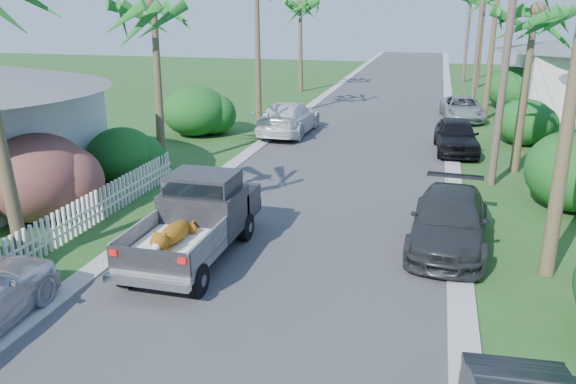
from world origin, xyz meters
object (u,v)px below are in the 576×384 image
(parked_car_rm, at_px, (449,221))
(palm_r_b, at_px, (535,11))
(parked_car_lf, at_px, (289,118))
(utility_pole_b, at_px, (507,54))
(pickup_truck, at_px, (200,215))
(parked_car_rd, at_px, (462,109))
(utility_pole_d, at_px, (468,26))
(palm_l_b, at_px, (152,5))
(parked_car_rf, at_px, (456,136))
(utility_pole_c, at_px, (479,34))
(palm_l_d, at_px, (301,2))

(parked_car_rm, distance_m, palm_r_b, 9.91)
(parked_car_lf, bearing_deg, utility_pole_b, 146.80)
(pickup_truck, bearing_deg, parked_car_rd, 70.86)
(parked_car_lf, bearing_deg, utility_pole_d, -109.72)
(parked_car_rm, height_order, palm_r_b, palm_r_b)
(parked_car_rd, height_order, utility_pole_b, utility_pole_b)
(parked_car_rm, distance_m, palm_l_b, 13.11)
(pickup_truck, bearing_deg, parked_car_rf, 62.38)
(parked_car_rm, height_order, utility_pole_c, utility_pole_c)
(palm_l_d, bearing_deg, utility_pole_d, 36.64)
(parked_car_rd, xyz_separation_m, palm_l_d, (-11.42, 8.53, 5.80))
(utility_pole_b, height_order, utility_pole_c, same)
(parked_car_rm, xyz_separation_m, palm_l_b, (-10.82, 5.00, 5.45))
(palm_r_b, bearing_deg, parked_car_rm, -107.85)
(parked_car_rf, bearing_deg, utility_pole_b, -79.76)
(parked_car_lf, relative_size, palm_r_b, 0.76)
(parked_car_rm, bearing_deg, utility_pole_b, 78.96)
(palm_r_b, bearing_deg, pickup_truck, -131.24)
(pickup_truck, relative_size, utility_pole_c, 0.57)
(palm_l_d, relative_size, palm_r_b, 1.07)
(parked_car_rf, relative_size, palm_l_d, 0.56)
(parked_car_rm, relative_size, utility_pole_b, 0.53)
(parked_car_lf, distance_m, utility_pole_c, 13.17)
(palm_l_b, bearing_deg, utility_pole_d, 68.20)
(utility_pole_d, bearing_deg, palm_l_d, -143.36)
(palm_l_d, bearing_deg, palm_l_b, -90.78)
(palm_r_b, bearing_deg, palm_l_d, 124.59)
(parked_car_rf, xyz_separation_m, utility_pole_c, (1.17, 10.37, 3.87))
(utility_pole_d, bearing_deg, palm_r_b, -87.95)
(parked_car_rf, relative_size, parked_car_lf, 0.79)
(parked_car_rf, bearing_deg, palm_l_d, 119.78)
(palm_r_b, height_order, utility_pole_c, utility_pole_c)
(parked_car_rm, distance_m, parked_car_rf, 10.64)
(pickup_truck, relative_size, palm_r_b, 0.71)
(utility_pole_c, distance_m, utility_pole_d, 15.00)
(utility_pole_c, bearing_deg, palm_l_b, -127.78)
(parked_car_rd, relative_size, palm_r_b, 0.64)
(parked_car_rf, height_order, parked_car_rd, parked_car_rf)
(utility_pole_c, xyz_separation_m, utility_pole_d, (0.00, 15.00, 0.00))
(parked_car_rm, xyz_separation_m, parked_car_lf, (-7.62, 12.38, 0.10))
(pickup_truck, xyz_separation_m, parked_car_rm, (6.22, 2.04, -0.31))
(parked_car_rf, height_order, palm_r_b, palm_r_b)
(palm_l_b, distance_m, utility_pole_b, 12.54)
(parked_car_rd, relative_size, palm_l_b, 0.62)
(utility_pole_c, relative_size, utility_pole_d, 1.00)
(parked_car_rf, relative_size, palm_r_b, 0.60)
(palm_r_b, relative_size, utility_pole_d, 0.80)
(parked_car_lf, height_order, utility_pole_d, utility_pole_d)
(parked_car_rm, relative_size, palm_r_b, 0.67)
(palm_r_b, relative_size, utility_pole_b, 0.80)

